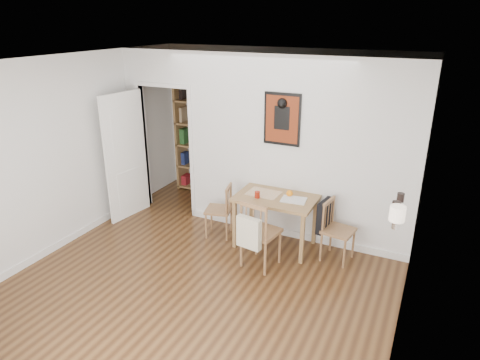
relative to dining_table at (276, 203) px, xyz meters
The scene contains 15 objects.
ground 1.29m from the dining_table, 114.93° to the right, with size 5.20×5.20×0.00m, color brown.
room_shell 0.81m from the dining_table, 137.55° to the left, with size 5.20×5.20×5.20m.
dining_table is the anchor object (origin of this frame).
chair_left 0.90m from the dining_table, behind, with size 0.48×0.48×0.80m.
chair_right 0.90m from the dining_table, ahead, with size 0.52×0.47×0.83m.
chair_front 0.59m from the dining_table, 88.62° to the right, with size 0.54×0.59×0.94m.
bookshelf 2.47m from the dining_table, 145.10° to the left, with size 0.90×0.36×2.13m.
fireplace 1.85m from the dining_table, 24.10° to the right, with size 0.45×1.25×1.16m.
red_glass 0.29m from the dining_table, 148.84° to the right, with size 0.07×0.07×0.09m, color maroon.
orange_fruit 0.23m from the dining_table, 31.35° to the left, with size 0.09×0.09×0.09m, color orange.
placemat 0.23m from the dining_table, 166.81° to the left, with size 0.45×0.33×0.00m, color beige.
notebook 0.28m from the dining_table, ahead, with size 0.33×0.24×0.02m, color silver.
mantel_lamp 2.09m from the dining_table, 34.57° to the right, with size 0.15×0.15×0.23m.
ceramic_jar_a 1.83m from the dining_table, 24.19° to the right, with size 0.09×0.09×0.11m, color black.
ceramic_jar_b 1.75m from the dining_table, 15.27° to the right, with size 0.08×0.08×0.10m, color black.
Camera 1 is at (2.34, -4.04, 3.05)m, focal length 32.00 mm.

